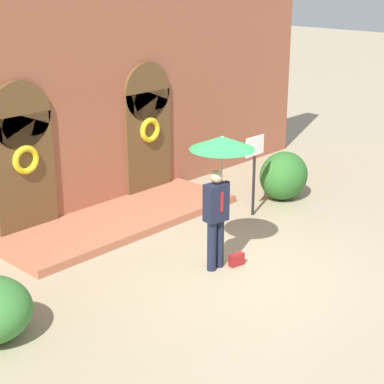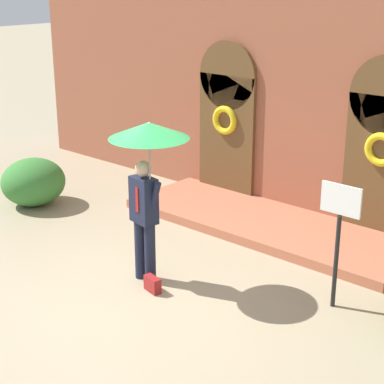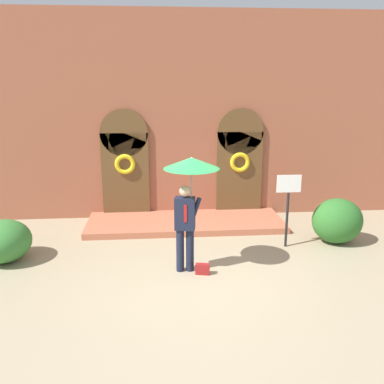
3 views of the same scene
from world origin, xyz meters
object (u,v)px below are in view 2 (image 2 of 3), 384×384
object	(u,v)px
sign_post	(339,226)
shrub_left	(33,182)
handbag	(152,284)
person_with_umbrella	(148,154)

from	to	relation	value
sign_post	shrub_left	world-z (taller)	sign_post
handbag	shrub_left	xyz separation A→B (m)	(-4.19, 1.03, 0.34)
person_with_umbrella	sign_post	xyz separation A→B (m)	(2.35, 1.10, -0.75)
handbag	sign_post	distance (m)	2.69
person_with_umbrella	sign_post	bearing A→B (deg)	25.20
sign_post	shrub_left	size ratio (longest dim) A/B	1.40
person_with_umbrella	sign_post	distance (m)	2.70
person_with_umbrella	shrub_left	bearing A→B (deg)	168.21
handbag	sign_post	world-z (taller)	sign_post
person_with_umbrella	sign_post	size ratio (longest dim) A/B	1.37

